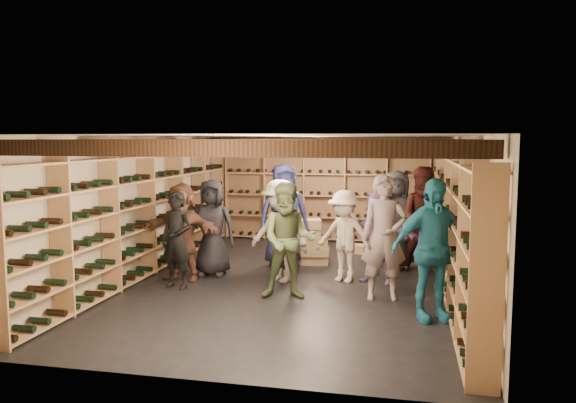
# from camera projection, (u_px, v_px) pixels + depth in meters

# --- Properties ---
(ground) EXTENTS (8.00, 8.00, 0.00)m
(ground) POSITION_uv_depth(u_px,v_px,m) (292.00, 281.00, 9.36)
(ground) COLOR black
(ground) RESTS_ON ground
(walls) EXTENTS (5.52, 8.02, 2.40)m
(walls) POSITION_uv_depth(u_px,v_px,m) (292.00, 209.00, 9.23)
(walls) COLOR #B7A78E
(walls) RESTS_ON ground
(ceiling) EXTENTS (5.50, 8.00, 0.01)m
(ceiling) POSITION_uv_depth(u_px,v_px,m) (292.00, 136.00, 9.09)
(ceiling) COLOR beige
(ceiling) RESTS_ON walls
(ceiling_joists) EXTENTS (5.40, 7.12, 0.18)m
(ceiling_joists) POSITION_uv_depth(u_px,v_px,m) (292.00, 145.00, 9.11)
(ceiling_joists) COLOR black
(ceiling_joists) RESTS_ON ground
(wine_rack_left) EXTENTS (0.32, 7.50, 2.15)m
(wine_rack_left) POSITION_uv_depth(u_px,v_px,m) (147.00, 213.00, 9.77)
(wine_rack_left) COLOR #B07F55
(wine_rack_left) RESTS_ON ground
(wine_rack_right) EXTENTS (0.32, 7.50, 2.15)m
(wine_rack_right) POSITION_uv_depth(u_px,v_px,m) (453.00, 222.00, 8.71)
(wine_rack_right) COLOR #B07F55
(wine_rack_right) RESTS_ON ground
(wine_rack_back) EXTENTS (4.70, 0.30, 2.15)m
(wine_rack_back) POSITION_uv_depth(u_px,v_px,m) (325.00, 194.00, 12.96)
(wine_rack_back) COLOR #B07F55
(wine_rack_back) RESTS_ON ground
(crate_stack_left) EXTENTS (0.56, 0.44, 0.85)m
(crate_stack_left) POSITION_uv_depth(u_px,v_px,m) (307.00, 242.00, 10.57)
(crate_stack_left) COLOR tan
(crate_stack_left) RESTS_ON ground
(crate_stack_right) EXTENTS (0.53, 0.39, 0.51)m
(crate_stack_right) POSITION_uv_depth(u_px,v_px,m) (315.00, 251.00, 10.56)
(crate_stack_right) COLOR tan
(crate_stack_right) RESTS_ON ground
(crate_loose) EXTENTS (0.57, 0.45, 0.17)m
(crate_loose) POSITION_uv_depth(u_px,v_px,m) (355.00, 248.00, 11.66)
(crate_loose) COLOR tan
(crate_loose) RESTS_ON ground
(person_0) EXTENTS (0.87, 0.61, 1.67)m
(person_0) POSITION_uv_depth(u_px,v_px,m) (212.00, 228.00, 9.66)
(person_0) COLOR black
(person_0) RESTS_ON ground
(person_1) EXTENTS (0.64, 0.51, 1.54)m
(person_1) POSITION_uv_depth(u_px,v_px,m) (177.00, 240.00, 8.83)
(person_1) COLOR black
(person_1) RESTS_ON ground
(person_2) EXTENTS (0.94, 0.79, 1.73)m
(person_2) POSITION_uv_depth(u_px,v_px,m) (289.00, 241.00, 8.26)
(person_2) COLOR #485533
(person_2) RESTS_ON ground
(person_3) EXTENTS (1.11, 0.86, 1.52)m
(person_3) POSITION_uv_depth(u_px,v_px,m) (344.00, 236.00, 9.23)
(person_3) COLOR #C1AC99
(person_3) RESTS_ON ground
(person_4) EXTENTS (1.18, 0.84, 1.86)m
(person_4) POSITION_uv_depth(u_px,v_px,m) (432.00, 250.00, 7.24)
(person_4) COLOR #1C6580
(person_4) RESTS_ON ground
(person_5) EXTENTS (1.57, 0.70, 1.63)m
(person_5) POSITION_uv_depth(u_px,v_px,m) (181.00, 231.00, 9.37)
(person_5) COLOR brown
(person_5) RESTS_ON ground
(person_6) EXTENTS (1.09, 0.92, 1.91)m
(person_6) POSITION_uv_depth(u_px,v_px,m) (284.00, 215.00, 10.31)
(person_6) COLOR #1E244E
(person_6) RESTS_ON ground
(person_7) EXTENTS (0.72, 0.52, 1.84)m
(person_7) POSITION_uv_depth(u_px,v_px,m) (384.00, 237.00, 8.20)
(person_7) COLOR gray
(person_7) RESTS_ON ground
(person_8) EXTENTS (0.99, 0.82, 1.88)m
(person_8) POSITION_uv_depth(u_px,v_px,m) (425.00, 220.00, 9.81)
(person_8) COLOR #421A17
(person_8) RESTS_ON ground
(person_9) EXTENTS (1.25, 1.00, 1.69)m
(person_9) POSITION_uv_depth(u_px,v_px,m) (280.00, 231.00, 9.23)
(person_9) COLOR #B5ABA5
(person_9) RESTS_ON ground
(person_11) EXTENTS (1.48, 0.84, 1.52)m
(person_11) POSITION_uv_depth(u_px,v_px,m) (378.00, 237.00, 9.20)
(person_11) COLOR #895E97
(person_11) RESTS_ON ground
(person_12) EXTENTS (0.91, 0.62, 1.79)m
(person_12) POSITION_uv_depth(u_px,v_px,m) (397.00, 220.00, 10.18)
(person_12) COLOR #323337
(person_12) RESTS_ON ground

